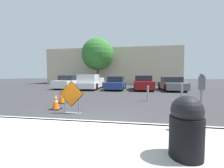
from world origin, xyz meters
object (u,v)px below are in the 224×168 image
object	(u,v)px
traffic_cone_second	(62,96)
parked_car_nearest	(68,82)
parked_car_second	(116,83)
traffic_cone_nearest	(56,101)
traffic_cone_fourth	(71,91)
bollard_nearest	(148,93)
road_closed_sign	(71,97)
parking_meter	(201,92)
traffic_cone_third	(69,93)
parked_car_third	(143,83)
bollard_second	(182,92)
pickup_truck	(91,82)
parked_car_fourth	(171,84)
trash_bin	(186,126)

from	to	relation	value
traffic_cone_second	parked_car_nearest	xyz separation A→B (m)	(-3.69, 8.56, 0.31)
parked_car_second	traffic_cone_nearest	bearing A→B (deg)	82.33
traffic_cone_fourth	bollard_nearest	size ratio (longest dim) A/B	0.72
road_closed_sign	parking_meter	distance (m)	4.48
parked_car_second	bollard_nearest	distance (m)	7.20
road_closed_sign	parking_meter	size ratio (longest dim) A/B	0.90
traffic_cone_third	parked_car_third	xyz separation A→B (m)	(5.07, 6.57, 0.34)
traffic_cone_nearest	traffic_cone_second	size ratio (longest dim) A/B	0.95
road_closed_sign	bollard_second	bearing A→B (deg)	33.64
traffic_cone_fourth	pickup_truck	world-z (taller)	pickup_truck
traffic_cone_nearest	parked_car_fourth	size ratio (longest dim) A/B	0.16
traffic_cone_nearest	bollard_nearest	world-z (taller)	bollard_nearest
traffic_cone_third	parking_meter	world-z (taller)	parking_meter
road_closed_sign	parking_meter	xyz separation A→B (m)	(4.19, -1.52, 0.44)
traffic_cone_second	parked_car_third	size ratio (longest dim) A/B	0.18
parked_car_third	parking_meter	distance (m)	11.72
traffic_cone_nearest	parked_car_second	distance (m)	9.58
traffic_cone_third	bollard_nearest	size ratio (longest dim) A/B	0.77
traffic_cone_second	parking_meter	world-z (taller)	parking_meter
traffic_cone_second	parking_meter	xyz separation A→B (m)	(5.66, -3.53, 0.75)
parking_meter	traffic_cone_second	bearing A→B (deg)	148.04
parked_car_nearest	bollard_second	world-z (taller)	parked_car_nearest
parked_car_fourth	bollard_nearest	bearing A→B (deg)	64.64
traffic_cone_nearest	trash_bin	xyz separation A→B (m)	(4.43, -3.49, 0.32)
parked_car_nearest	parked_car_fourth	xyz separation A→B (m)	(11.21, -0.42, -0.05)
parked_car_third	trash_bin	xyz separation A→B (m)	(0.17, -13.07, -0.02)
traffic_cone_second	parked_car_second	world-z (taller)	parked_car_second
road_closed_sign	trash_bin	bearing A→B (deg)	-40.59
trash_bin	bollard_second	xyz separation A→B (m)	(1.71, 6.33, -0.12)
parked_car_nearest	parked_car_second	size ratio (longest dim) A/B	1.08
parked_car_fourth	traffic_cone_nearest	bearing A→B (deg)	50.87
traffic_cone_fourth	trash_bin	xyz separation A→B (m)	(5.63, -7.79, 0.35)
road_closed_sign	parked_car_fourth	distance (m)	11.81
pickup_truck	trash_bin	xyz separation A→B (m)	(5.77, -13.02, -0.05)
traffic_cone_fourth	parked_car_third	world-z (taller)	parked_car_third
road_closed_sign	traffic_cone_fourth	size ratio (longest dim) A/B	1.98
pickup_truck	trash_bin	distance (m)	14.24
pickup_truck	bollard_second	world-z (taller)	pickup_truck
parked_car_third	parking_meter	bearing A→B (deg)	92.63
parked_car_third	trash_bin	bearing A→B (deg)	88.75
pickup_truck	parked_car_third	distance (m)	5.60
traffic_cone_fourth	bollard_second	bearing A→B (deg)	-11.25
trash_bin	traffic_cone_third	bearing A→B (deg)	128.84
traffic_cone_second	bollard_nearest	size ratio (longest dim) A/B	0.84
bollard_second	parking_meter	distance (m)	5.05
parked_car_nearest	bollard_second	size ratio (longest dim) A/B	4.27
parked_car_nearest	parked_car_second	bearing A→B (deg)	174.17
pickup_truck	bollard_nearest	size ratio (longest dim) A/B	5.63
bollard_second	traffic_cone_third	bearing A→B (deg)	178.58
trash_bin	parking_meter	bearing A→B (deg)	61.07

